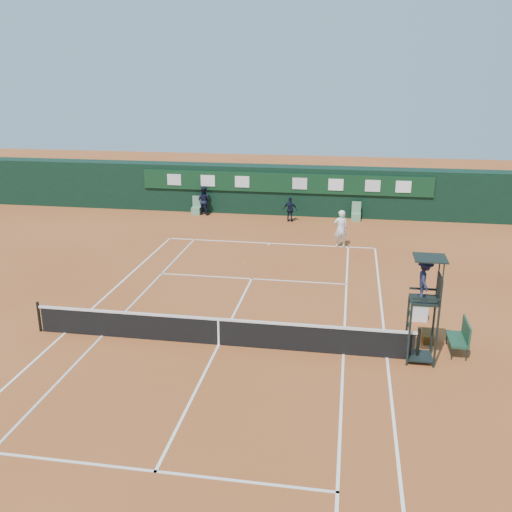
{
  "coord_description": "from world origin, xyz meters",
  "views": [
    {
      "loc": [
        4.04,
        -16.69,
        8.7
      ],
      "look_at": [
        0.26,
        6.0,
        1.2
      ],
      "focal_mm": 40.0,
      "sensor_mm": 36.0,
      "label": 1
    }
  ],
  "objects": [
    {
      "name": "ground",
      "position": [
        0.0,
        0.0,
        0.0
      ],
      "size": [
        90.0,
        90.0,
        0.0
      ],
      "primitive_type": "plane",
      "color": "#A95628",
      "rests_on": "ground"
    },
    {
      "name": "court_lines",
      "position": [
        0.0,
        0.0,
        0.01
      ],
      "size": [
        11.05,
        23.85,
        0.01
      ],
      "color": "white",
      "rests_on": "ground"
    },
    {
      "name": "tennis_net",
      "position": [
        0.0,
        0.0,
        0.51
      ],
      "size": [
        12.9,
        0.1,
        1.1
      ],
      "color": "black",
      "rests_on": "ground"
    },
    {
      "name": "back_wall",
      "position": [
        0.0,
        18.74,
        1.51
      ],
      "size": [
        40.0,
        1.65,
        3.0
      ],
      "color": "black",
      "rests_on": "ground"
    },
    {
      "name": "linesman_chair_left",
      "position": [
        -5.5,
        17.48,
        0.32
      ],
      "size": [
        0.55,
        0.5,
        1.15
      ],
      "color": "#5C8D6B",
      "rests_on": "ground"
    },
    {
      "name": "linesman_chair_right",
      "position": [
        4.5,
        17.48,
        0.32
      ],
      "size": [
        0.55,
        0.5,
        1.15
      ],
      "color": "#60936C",
      "rests_on": "ground"
    },
    {
      "name": "umpire_chair",
      "position": [
        6.45,
        0.01,
        2.46
      ],
      "size": [
        0.96,
        0.95,
        3.42
      ],
      "color": "black",
      "rests_on": "ground"
    },
    {
      "name": "player_bench",
      "position": [
        7.81,
        0.76,
        0.6
      ],
      "size": [
        0.56,
        1.2,
        1.1
      ],
      "color": "#183D28",
      "rests_on": "ground"
    },
    {
      "name": "tennis_bag",
      "position": [
        6.9,
        1.5,
        0.14
      ],
      "size": [
        0.36,
        0.78,
        0.29
      ],
      "primitive_type": "cube",
      "rotation": [
        0.0,
        0.0,
        -0.04
      ],
      "color": "black",
      "rests_on": "ground"
    },
    {
      "name": "cooler",
      "position": [
        6.79,
        3.23,
        0.33
      ],
      "size": [
        0.57,
        0.57,
        0.65
      ],
      "color": "silver",
      "rests_on": "ground"
    },
    {
      "name": "tennis_ball",
      "position": [
        -0.7,
        8.44,
        0.04
      ],
      "size": [
        0.07,
        0.07,
        0.07
      ],
      "primitive_type": "sphere",
      "color": "yellow",
      "rests_on": "ground"
    },
    {
      "name": "player",
      "position": [
        3.69,
        11.83,
        0.98
      ],
      "size": [
        0.8,
        0.61,
        1.96
      ],
      "primitive_type": "imported",
      "rotation": [
        0.0,
        0.0,
        3.36
      ],
      "color": "white",
      "rests_on": "ground"
    },
    {
      "name": "ball_kid_left",
      "position": [
        -5.0,
        17.53,
        0.9
      ],
      "size": [
        1.05,
        0.93,
        1.79
      ],
      "primitive_type": "imported",
      "rotation": [
        0.0,
        0.0,
        2.8
      ],
      "color": "black",
      "rests_on": "ground"
    },
    {
      "name": "ball_kid_right",
      "position": [
        0.58,
        16.62,
        0.75
      ],
      "size": [
        0.94,
        0.55,
        1.5
      ],
      "primitive_type": "imported",
      "rotation": [
        0.0,
        0.0,
        2.91
      ],
      "color": "black",
      "rests_on": "ground"
    }
  ]
}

